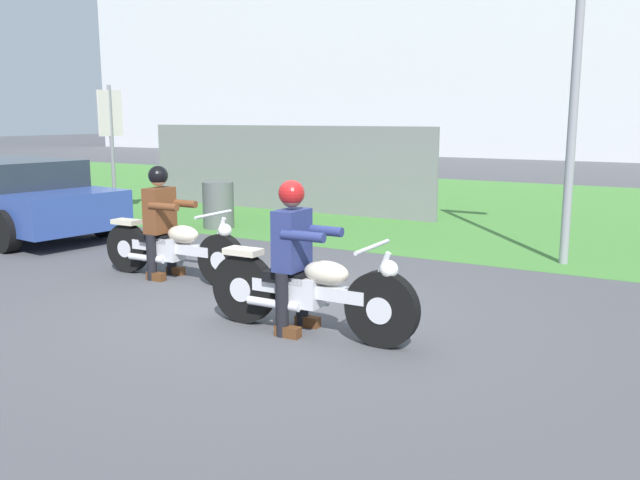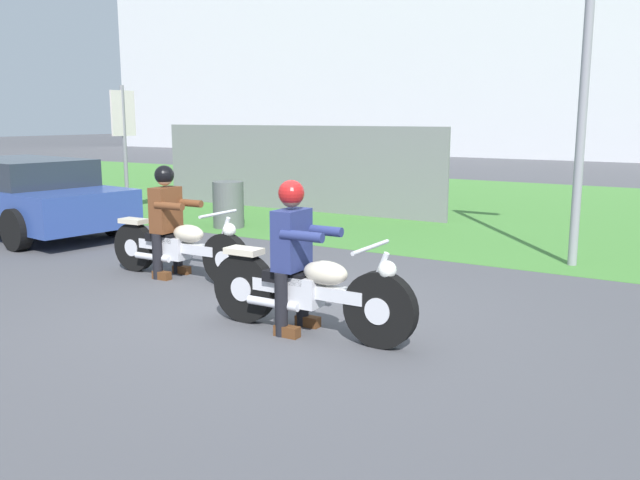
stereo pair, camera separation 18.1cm
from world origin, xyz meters
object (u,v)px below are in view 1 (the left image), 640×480
motorcycle_follow (173,248)px  car_parked (9,196)px  streetlight_pole (591,2)px  motorcycle_lead (309,291)px  sign_banner (111,130)px  rider_lead (294,244)px  trash_can (218,205)px  rider_follow (161,213)px

motorcycle_follow → car_parked: (-4.56, 0.99, 0.28)m
streetlight_pole → motorcycle_lead: bearing=-109.8°
streetlight_pole → sign_banner: 9.09m
rider_lead → sign_banner: sign_banner is taller
streetlight_pole → trash_can: streetlight_pole is taller
streetlight_pole → rider_follow: bearing=-142.1°
motorcycle_lead → trash_can: motorcycle_lead is taller
rider_follow → streetlight_pole: 6.04m
streetlight_pole → trash_can: bearing=-179.9°
motorcycle_follow → sign_banner: bearing=142.5°
rider_lead → streetlight_pole: size_ratio=0.26×
streetlight_pole → sign_banner: streetlight_pole is taller
rider_lead → rider_follow: size_ratio=1.02×
rider_follow → trash_can: 3.82m
motorcycle_lead → trash_can: size_ratio=2.57×
rider_lead → rider_follow: (-2.57, 0.99, -0.02)m
streetlight_pole → car_parked: (-8.69, -2.37, -2.75)m
motorcycle_lead → car_parked: (-7.13, 1.97, 0.26)m
rider_follow → trash_can: (-1.81, 3.34, -0.40)m
rider_follow → streetlight_pole: bearing=36.8°
rider_follow → sign_banner: (-4.64, 3.53, 0.91)m
trash_can → sign_banner: bearing=176.2°
motorcycle_follow → streetlight_pole: 6.12m
motorcycle_follow → car_parked: 4.67m
motorcycle_lead → rider_follow: (-2.74, 0.98, 0.41)m
sign_banner → car_parked: sign_banner is taller
motorcycle_lead → motorcycle_follow: (-2.57, 0.99, -0.02)m
motorcycle_lead → motorcycle_follow: bearing=157.9°
streetlight_pole → rider_lead: bearing=-111.7°
trash_can → sign_banner: 3.12m
streetlight_pole → trash_can: 6.80m
rider_lead → motorcycle_lead: bearing=-0.8°
rider_lead → motorcycle_follow: rider_lead is taller
motorcycle_follow → trash_can: size_ratio=2.56×
streetlight_pole → car_parked: streetlight_pole is taller
rider_lead → streetlight_pole: (1.73, 4.34, 2.59)m
rider_follow → car_parked: (-4.39, 0.99, -0.15)m
rider_follow → sign_banner: bearing=141.6°
motorcycle_lead → sign_banner: 8.75m
trash_can → sign_banner: (-2.83, 0.19, 1.31)m
car_parked → motorcycle_lead: bearing=-8.7°
rider_follow → sign_banner: 5.90m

